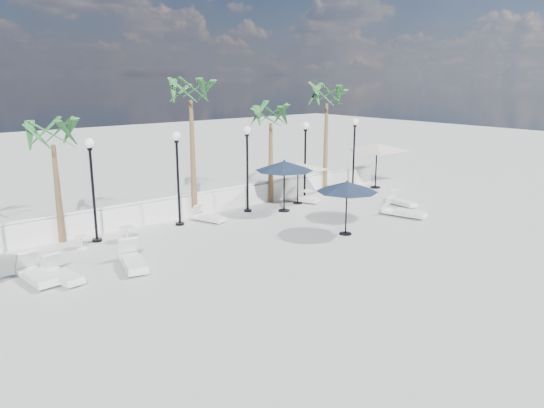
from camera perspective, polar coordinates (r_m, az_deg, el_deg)
ground at (r=17.09m, az=1.11°, el=-6.90°), size 100.00×100.00×0.00m
balustrade at (r=22.92m, az=-11.16°, el=-0.56°), size 26.00×0.30×1.01m
lamppost_2 at (r=20.20m, az=-18.81°, el=2.93°), size 0.36×0.36×3.84m
lamppost_3 at (r=21.65m, az=-10.14°, el=4.13°), size 0.36×0.36×3.84m
lamppost_4 at (r=23.53m, az=-2.68°, el=5.08°), size 0.36×0.36×3.84m
lamppost_5 at (r=25.76m, az=3.59°, el=5.82°), size 0.36×0.36×3.84m
lamppost_6 at (r=28.24m, az=8.83°, el=6.38°), size 0.36×0.36×3.84m
palm_1 at (r=20.45m, az=-22.52°, el=6.33°), size 2.60×2.60×4.70m
palm_2 at (r=22.67m, az=-8.75°, el=11.28°), size 2.60×2.60×6.10m
palm_3 at (r=25.21m, az=-0.14°, el=9.01°), size 2.60×2.60×4.90m
palm_4 at (r=27.65m, az=5.92°, el=10.97°), size 2.60×2.60×5.70m
lounger_0 at (r=17.17m, az=-21.67°, el=-7.03°), size 0.85×1.84×0.66m
lounger_1 at (r=17.40m, az=-24.00°, el=-6.91°), size 0.79×1.97×0.72m
lounger_3 at (r=17.57m, az=-14.76°, el=-5.92°), size 1.11×2.09×0.75m
lounger_4 at (r=22.48m, az=-6.95°, el=-1.38°), size 1.02×1.70×0.61m
lounger_5 at (r=25.70m, az=3.29°, el=0.64°), size 1.13×1.77×0.63m
lounger_6 at (r=25.72m, az=13.72°, el=0.26°), size 0.71×1.68×0.61m
lounger_7 at (r=23.74m, az=14.00°, el=-0.78°), size 1.10×2.03×0.72m
side_table_0 at (r=20.01m, az=-19.83°, el=-3.78°), size 0.48×0.48×0.47m
side_table_1 at (r=20.30m, az=-15.39°, el=-3.01°), size 0.59×0.59×0.58m
side_table_2 at (r=25.87m, az=3.83°, el=0.97°), size 0.56×0.56×0.54m
parasol_navy_mid at (r=23.63m, az=1.33°, el=4.11°), size 2.64×2.64×2.36m
parasol_navy_right at (r=20.32m, az=8.07°, el=1.84°), size 2.39×2.39×2.14m
parasol_cream_sq_a at (r=25.12m, az=2.81°, el=4.45°), size 4.35×4.35×2.14m
parasol_cream_sq_b at (r=29.19m, az=11.25°, el=6.36°), size 5.21×5.21×2.61m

